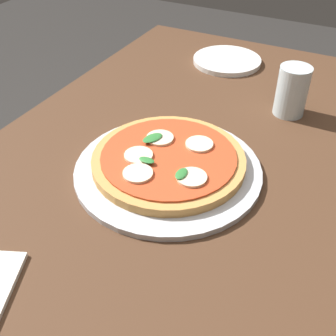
# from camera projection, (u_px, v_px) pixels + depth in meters

# --- Properties ---
(ground_plane) EXTENTS (6.00, 6.00, 0.00)m
(ground_plane) POSITION_uv_depth(u_px,v_px,m) (196.00, 335.00, 1.32)
(ground_plane) COLOR #2D2B28
(dining_table) EXTENTS (1.23, 0.90, 0.72)m
(dining_table) POSITION_uv_depth(u_px,v_px,m) (207.00, 188.00, 0.94)
(dining_table) COLOR #4C301E
(dining_table) RESTS_ON ground_plane
(serving_tray) EXTENTS (0.36, 0.36, 0.01)m
(serving_tray) POSITION_uv_depth(u_px,v_px,m) (168.00, 170.00, 0.82)
(serving_tray) COLOR silver
(serving_tray) RESTS_ON dining_table
(pizza) EXTENTS (0.30, 0.30, 0.03)m
(pizza) POSITION_uv_depth(u_px,v_px,m) (168.00, 159.00, 0.81)
(pizza) COLOR tan
(pizza) RESTS_ON serving_tray
(plate_white) EXTENTS (0.20, 0.20, 0.01)m
(plate_white) POSITION_uv_depth(u_px,v_px,m) (227.00, 61.00, 1.21)
(plate_white) COLOR white
(plate_white) RESTS_ON dining_table
(glass_cup) EXTENTS (0.07, 0.07, 0.12)m
(glass_cup) POSITION_uv_depth(u_px,v_px,m) (292.00, 91.00, 0.96)
(glass_cup) COLOR silver
(glass_cup) RESTS_ON dining_table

